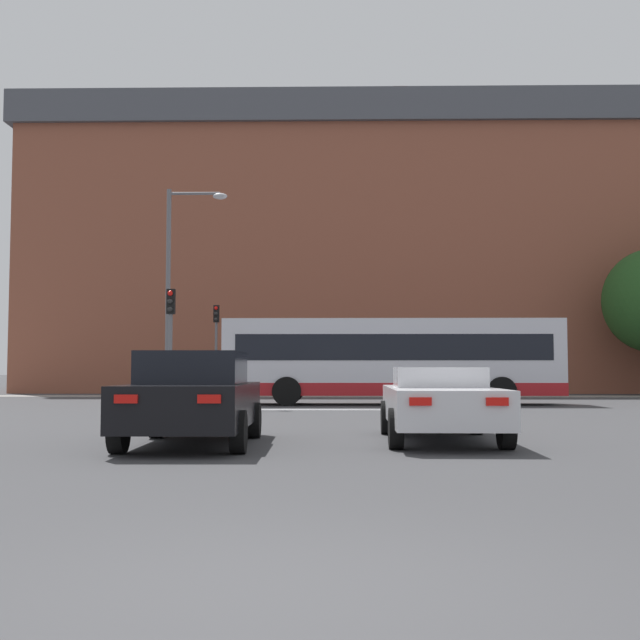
% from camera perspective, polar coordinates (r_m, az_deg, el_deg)
% --- Properties ---
extents(ground_plane, '(400.00, 400.00, 0.00)m').
position_cam_1_polar(ground_plane, '(4.63, -2.02, -18.92)').
color(ground_plane, '#3D3D3F').
extents(stop_line_strip, '(7.78, 0.30, 0.01)m').
position_cam_1_polar(stop_line_strip, '(24.87, 0.49, -6.40)').
color(stop_line_strip, silver).
rests_on(stop_line_strip, ground_plane).
extents(far_pavement, '(68.65, 2.50, 0.01)m').
position_cam_1_polar(far_pavement, '(37.75, 0.67, -5.44)').
color(far_pavement, gray).
rests_on(far_pavement, ground_plane).
extents(brick_civic_building, '(42.09, 15.86, 18.39)m').
position_cam_1_polar(brick_civic_building, '(49.94, 5.03, 4.39)').
color(brick_civic_building, brown).
rests_on(brick_civic_building, ground_plane).
extents(car_saloon_left, '(2.03, 4.46, 1.53)m').
position_cam_1_polar(car_saloon_left, '(13.33, -8.98, -5.47)').
color(car_saloon_left, black).
rests_on(car_saloon_left, ground_plane).
extents(car_roadster_right, '(1.98, 4.82, 1.27)m').
position_cam_1_polar(car_roadster_right, '(14.11, 8.52, -5.83)').
color(car_roadster_right, silver).
rests_on(car_roadster_right, ground_plane).
extents(bus_crossing_lead, '(11.84, 2.75, 3.01)m').
position_cam_1_polar(bus_crossing_lead, '(28.76, 5.08, -2.80)').
color(bus_crossing_lead, silver).
rests_on(bus_crossing_lead, ground_plane).
extents(traffic_light_far_right, '(0.26, 0.31, 3.64)m').
position_cam_1_polar(traffic_light_far_right, '(37.54, 9.08, -1.63)').
color(traffic_light_far_right, slate).
rests_on(traffic_light_far_right, ground_plane).
extents(traffic_light_near_left, '(0.26, 0.31, 3.81)m').
position_cam_1_polar(traffic_light_near_left, '(25.94, -10.58, -0.52)').
color(traffic_light_near_left, slate).
rests_on(traffic_light_near_left, ground_plane).
extents(traffic_light_far_left, '(0.26, 0.31, 4.25)m').
position_cam_1_polar(traffic_light_far_left, '(37.63, -7.40, -1.07)').
color(traffic_light_far_left, slate).
rests_on(traffic_light_far_left, ground_plane).
extents(street_lamp_junction, '(2.12, 0.36, 7.54)m').
position_cam_1_polar(street_lamp_junction, '(28.28, -10.06, 3.28)').
color(street_lamp_junction, slate).
rests_on(street_lamp_junction, ground_plane).
extents(pedestrian_waiting, '(0.43, 0.29, 1.66)m').
position_cam_1_polar(pedestrian_waiting, '(38.31, 3.43, -3.96)').
color(pedestrian_waiting, brown).
rests_on(pedestrian_waiting, ground_plane).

